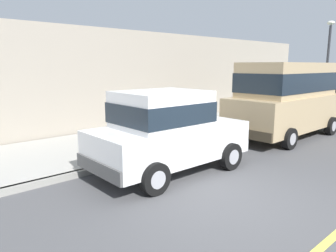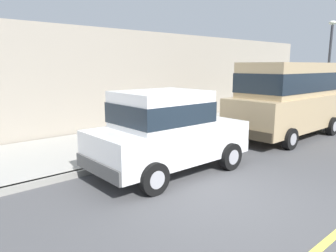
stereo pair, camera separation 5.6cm
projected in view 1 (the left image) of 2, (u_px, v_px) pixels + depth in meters
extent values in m
plane|color=#4C4C4F|center=(235.00, 205.00, 5.63)|extent=(80.00, 80.00, 0.00)
cube|color=gray|center=(130.00, 161.00, 7.96)|extent=(0.16, 64.00, 0.14)
cube|color=#A8A59E|center=(95.00, 148.00, 9.27)|extent=(3.60, 64.00, 0.14)
cube|color=#E0D64C|center=(328.00, 241.00, 4.46)|extent=(0.12, 57.60, 0.01)
cube|color=white|center=(170.00, 142.00, 7.33)|extent=(1.77, 3.72, 0.76)
cube|color=white|center=(161.00, 109.00, 7.02)|extent=(1.54, 1.92, 0.80)
cube|color=#19232D|center=(161.00, 112.00, 7.03)|extent=(1.57, 1.96, 0.44)
cube|color=#505050|center=(220.00, 140.00, 8.54)|extent=(1.69, 0.22, 0.28)
cube|color=#505050|center=(101.00, 168.00, 6.21)|extent=(1.69, 0.22, 0.28)
cylinder|color=black|center=(180.00, 143.00, 8.78)|extent=(0.23, 0.64, 0.64)
cylinder|color=#9E9EA3|center=(180.00, 143.00, 8.78)|extent=(0.24, 0.35, 0.35)
cylinder|color=black|center=(230.00, 156.00, 7.50)|extent=(0.23, 0.64, 0.64)
cylinder|color=#9E9EA3|center=(230.00, 156.00, 7.50)|extent=(0.24, 0.35, 0.35)
cylinder|color=black|center=(108.00, 159.00, 7.29)|extent=(0.23, 0.64, 0.64)
cylinder|color=#9E9EA3|center=(108.00, 159.00, 7.29)|extent=(0.24, 0.35, 0.35)
cylinder|color=black|center=(155.00, 178.00, 6.02)|extent=(0.23, 0.64, 0.64)
cylinder|color=#9E9EA3|center=(155.00, 178.00, 6.02)|extent=(0.24, 0.35, 0.35)
cube|color=#EAEACC|center=(206.00, 124.00, 8.88)|extent=(0.28, 0.08, 0.14)
cube|color=#EAEACC|center=(237.00, 130.00, 8.09)|extent=(0.28, 0.08, 0.14)
cube|color=tan|center=(286.00, 112.00, 10.87)|extent=(1.91, 4.80, 1.10)
cube|color=tan|center=(288.00, 79.00, 10.66)|extent=(1.68, 3.80, 1.10)
cube|color=#19232D|center=(288.00, 82.00, 10.68)|extent=(1.71, 3.84, 0.61)
cube|color=#3E3527|center=(315.00, 116.00, 12.49)|extent=(1.86, 0.20, 0.28)
cube|color=#3E3527|center=(245.00, 133.00, 9.41)|extent=(1.86, 0.20, 0.28)
cylinder|color=black|center=(281.00, 119.00, 12.64)|extent=(0.22, 0.64, 0.64)
cylinder|color=#9E9EA3|center=(281.00, 119.00, 12.64)|extent=(0.24, 0.35, 0.35)
cylinder|color=black|center=(331.00, 126.00, 11.25)|extent=(0.22, 0.64, 0.64)
cylinder|color=#9E9EA3|center=(331.00, 126.00, 11.25)|extent=(0.24, 0.35, 0.35)
cylinder|color=black|center=(236.00, 129.00, 10.69)|extent=(0.22, 0.64, 0.64)
cylinder|color=#9E9EA3|center=(236.00, 129.00, 10.69)|extent=(0.24, 0.35, 0.35)
cylinder|color=black|center=(289.00, 139.00, 9.30)|extent=(0.22, 0.64, 0.64)
cylinder|color=#9E9EA3|center=(289.00, 139.00, 9.30)|extent=(0.24, 0.35, 0.35)
cube|color=#EAEACC|center=(302.00, 100.00, 12.83)|extent=(0.28, 0.08, 0.14)
cube|color=#EAEACC|center=(332.00, 103.00, 11.97)|extent=(0.28, 0.08, 0.14)
cube|color=black|center=(326.00, 113.00, 13.40)|extent=(1.69, 0.26, 0.28)
cylinder|color=black|center=(335.00, 108.00, 15.93)|extent=(0.24, 0.65, 0.64)
cylinder|color=#9E9EA3|center=(335.00, 108.00, 15.93)|extent=(0.25, 0.36, 0.35)
cylinder|color=black|center=(313.00, 112.00, 14.48)|extent=(0.24, 0.65, 0.64)
cylinder|color=#9E9EA3|center=(313.00, 112.00, 14.48)|extent=(0.25, 0.36, 0.35)
ellipsoid|color=black|center=(166.00, 129.00, 10.16)|extent=(0.44, 0.20, 0.20)
cylinder|color=black|center=(170.00, 135.00, 10.14)|extent=(0.05, 0.05, 0.18)
cylinder|color=black|center=(167.00, 136.00, 10.06)|extent=(0.05, 0.05, 0.18)
cylinder|color=black|center=(165.00, 134.00, 10.34)|extent=(0.05, 0.05, 0.18)
cylinder|color=black|center=(162.00, 135.00, 10.26)|extent=(0.05, 0.05, 0.18)
sphere|color=black|center=(172.00, 128.00, 9.93)|extent=(0.17, 0.17, 0.17)
ellipsoid|color=black|center=(174.00, 129.00, 9.87)|extent=(0.11, 0.07, 0.06)
cone|color=black|center=(173.00, 125.00, 9.96)|extent=(0.06, 0.06, 0.07)
cone|color=black|center=(171.00, 125.00, 9.89)|extent=(0.06, 0.06, 0.07)
cylinder|color=black|center=(161.00, 126.00, 10.34)|extent=(0.12, 0.04, 0.13)
cylinder|color=gold|center=(244.00, 127.00, 11.88)|extent=(0.24, 0.24, 0.06)
cylinder|color=gold|center=(245.00, 119.00, 11.83)|extent=(0.17, 0.17, 0.55)
sphere|color=gold|center=(245.00, 110.00, 11.77)|extent=(0.15, 0.15, 0.15)
cylinder|color=gold|center=(242.00, 118.00, 11.91)|extent=(0.10, 0.07, 0.07)
cylinder|color=gold|center=(247.00, 118.00, 11.73)|extent=(0.10, 0.07, 0.07)
cylinder|color=#2D2D33|center=(327.00, 69.00, 15.82)|extent=(0.12, 0.12, 4.20)
ellipsoid|color=silver|center=(331.00, 23.00, 15.40)|extent=(0.36, 0.36, 0.20)
cube|color=#9E9384|center=(164.00, 79.00, 13.45)|extent=(0.50, 20.00, 3.72)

